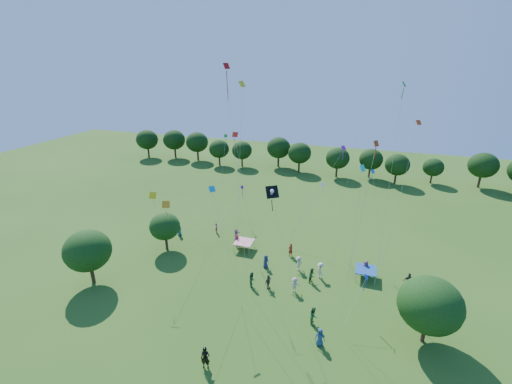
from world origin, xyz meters
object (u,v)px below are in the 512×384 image
at_px(pirate_kite, 273,194).
at_px(man_in_black, 205,358).
at_px(near_tree_north, 165,226).
at_px(near_tree_east, 430,305).
at_px(tent_red_stripe, 244,242).
at_px(red_high_kite, 230,110).
at_px(tent_blue, 366,270).
at_px(near_tree_west, 88,251).

bearing_deg(pirate_kite, man_in_black, -107.20).
bearing_deg(pirate_kite, near_tree_north, 158.92).
distance_m(near_tree_north, near_tree_east, 29.78).
xyz_separation_m(tent_red_stripe, red_high_kite, (-0.17, -2.92, 16.73)).
xyz_separation_m(tent_blue, man_in_black, (-11.54, -16.14, -0.06)).
bearing_deg(red_high_kite, tent_blue, 5.06).
bearing_deg(man_in_black, red_high_kite, 89.75).
xyz_separation_m(tent_red_stripe, man_in_black, (3.24, -17.73, -0.06)).
xyz_separation_m(near_tree_north, tent_red_stripe, (9.36, 2.94, -2.14)).
distance_m(man_in_black, pirate_kite, 14.11).
bearing_deg(man_in_black, near_tree_north, 117.21).
distance_m(tent_red_stripe, tent_blue, 14.86).
relative_size(tent_red_stripe, man_in_black, 1.12).
relative_size(tent_blue, man_in_black, 1.12).
distance_m(near_tree_east, pirate_kite, 15.76).
xyz_separation_m(near_tree_west, tent_blue, (27.90, 9.92, -2.89)).
bearing_deg(pirate_kite, near_tree_east, -2.93).
relative_size(pirate_kite, red_high_kite, 0.52).
xyz_separation_m(man_in_black, red_high_kite, (-3.41, 14.82, 16.78)).
xyz_separation_m(near_tree_east, red_high_kite, (-19.83, 6.64, 13.96)).
distance_m(near_tree_west, man_in_black, 17.75).
bearing_deg(red_high_kite, pirate_kite, -43.96).
distance_m(near_tree_north, red_high_kite, 17.24).
relative_size(near_tree_north, red_high_kite, 0.23).
height_order(tent_red_stripe, man_in_black, man_in_black).
distance_m(near_tree_east, tent_blue, 9.74).
bearing_deg(man_in_black, tent_blue, 41.24).
relative_size(tent_red_stripe, pirate_kite, 0.20).
xyz_separation_m(near_tree_north, pirate_kite, (15.35, -5.92, 8.42)).
bearing_deg(red_high_kite, near_tree_east, -18.50).
height_order(tent_red_stripe, pirate_kite, pirate_kite).
distance_m(near_tree_west, tent_blue, 29.75).
distance_m(near_tree_north, tent_red_stripe, 10.04).
height_order(tent_blue, pirate_kite, pirate_kite).
xyz_separation_m(near_tree_east, tent_red_stripe, (-19.66, 9.55, -2.76)).
xyz_separation_m(near_tree_east, man_in_black, (-16.43, -8.18, -2.82)).
relative_size(near_tree_west, red_high_kite, 0.29).
height_order(near_tree_north, pirate_kite, pirate_kite).
relative_size(near_tree_east, tent_red_stripe, 2.78).
bearing_deg(near_tree_west, man_in_black, -20.82).
xyz_separation_m(tent_blue, pirate_kite, (-8.79, -7.26, 10.56)).
xyz_separation_m(near_tree_west, man_in_black, (16.36, -6.22, -2.95)).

